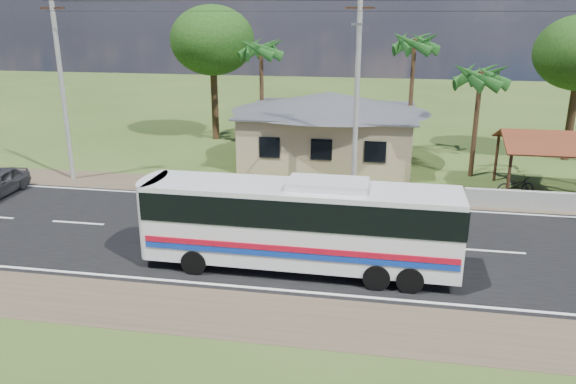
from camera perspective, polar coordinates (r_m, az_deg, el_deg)
name	(u,v)px	position (r m, az deg, el deg)	size (l,w,h in m)	color
ground	(272,237)	(23.99, -1.59, -4.54)	(120.00, 120.00, 0.00)	#314619
road	(272,236)	(23.99, -1.59, -4.52)	(120.00, 16.00, 0.03)	black
house	(329,120)	(35.48, 4.23, 7.30)	(12.40, 10.00, 5.00)	tan
waiting_shed	(552,142)	(32.02, 25.27, 4.62)	(5.20, 4.48, 3.35)	#3A2415
concrete_barrier	(539,201)	(29.62, 24.18, -0.81)	(7.00, 0.30, 0.90)	#9E9E99
utility_poles	(351,83)	(28.45, 6.37, 10.97)	(32.80, 2.22, 11.00)	#9E9E99
palm_near	(481,77)	(33.25, 18.98, 11.03)	(2.80, 2.80, 6.70)	#47301E
palm_mid	(414,44)	(37.28, 12.73, 14.44)	(2.80, 2.80, 8.20)	#47301E
palm_far	(261,50)	(38.73, -2.75, 14.25)	(2.80, 2.80, 7.70)	#47301E
tree_behind_house	(212,41)	(41.68, -7.70, 14.98)	(6.00, 6.00, 9.61)	#47301E
coach_bus	(301,219)	(20.30, 1.36, -2.73)	(11.36, 2.58, 3.52)	silver
motorcycle	(516,185)	(31.46, 22.11, 0.62)	(0.68, 1.96, 1.03)	black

